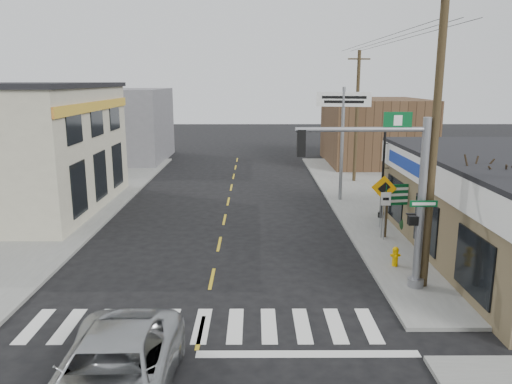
{
  "coord_description": "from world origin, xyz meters",
  "views": [
    {
      "loc": [
        1.57,
        -13.26,
        7.18
      ],
      "look_at": [
        1.64,
        6.16,
        2.8
      ],
      "focal_mm": 35.0,
      "sensor_mm": 36.0,
      "label": 1
    }
  ],
  "objects_px": {
    "guide_sign": "(401,200)",
    "utility_pole_far": "(357,115)",
    "utility_pole_near": "(435,136)",
    "dance_center_sign": "(343,115)",
    "lamp_post": "(385,164)",
    "traffic_signal_pole": "(401,186)",
    "bare_tree": "(490,167)",
    "suv": "(112,377)",
    "fire_hydrant": "(395,256)"
  },
  "relations": [
    {
      "from": "utility_pole_near",
      "to": "utility_pole_far",
      "type": "distance_m",
      "value": 18.65
    },
    {
      "from": "suv",
      "to": "traffic_signal_pole",
      "type": "distance_m",
      "value": 10.72
    },
    {
      "from": "dance_center_sign",
      "to": "guide_sign",
      "type": "bearing_deg",
      "value": -67.8
    },
    {
      "from": "lamp_post",
      "to": "dance_center_sign",
      "type": "bearing_deg",
      "value": 124.98
    },
    {
      "from": "lamp_post",
      "to": "guide_sign",
      "type": "bearing_deg",
      "value": -76.77
    },
    {
      "from": "bare_tree",
      "to": "utility_pole_far",
      "type": "bearing_deg",
      "value": 93.53
    },
    {
      "from": "guide_sign",
      "to": "fire_hydrant",
      "type": "xyz_separation_m",
      "value": [
        -1.18,
        -3.62,
        -1.32
      ]
    },
    {
      "from": "traffic_signal_pole",
      "to": "utility_pole_near",
      "type": "bearing_deg",
      "value": 4.02
    },
    {
      "from": "utility_pole_near",
      "to": "suv",
      "type": "bearing_deg",
      "value": -137.73
    },
    {
      "from": "fire_hydrant",
      "to": "lamp_post",
      "type": "height_order",
      "value": "lamp_post"
    },
    {
      "from": "traffic_signal_pole",
      "to": "fire_hydrant",
      "type": "height_order",
      "value": "traffic_signal_pole"
    },
    {
      "from": "guide_sign",
      "to": "dance_center_sign",
      "type": "bearing_deg",
      "value": 91.63
    },
    {
      "from": "traffic_signal_pole",
      "to": "guide_sign",
      "type": "height_order",
      "value": "traffic_signal_pole"
    },
    {
      "from": "dance_center_sign",
      "to": "utility_pole_near",
      "type": "xyz_separation_m",
      "value": [
        0.76,
        -12.87,
        0.22
      ]
    },
    {
      "from": "suv",
      "to": "dance_center_sign",
      "type": "distance_m",
      "value": 21.55
    },
    {
      "from": "suv",
      "to": "dance_center_sign",
      "type": "height_order",
      "value": "dance_center_sign"
    },
    {
      "from": "utility_pole_near",
      "to": "guide_sign",
      "type": "bearing_deg",
      "value": 89.24
    },
    {
      "from": "dance_center_sign",
      "to": "utility_pole_near",
      "type": "bearing_deg",
      "value": -75.61
    },
    {
      "from": "dance_center_sign",
      "to": "traffic_signal_pole",
      "type": "bearing_deg",
      "value": -80.12
    },
    {
      "from": "traffic_signal_pole",
      "to": "guide_sign",
      "type": "bearing_deg",
      "value": 71.75
    },
    {
      "from": "lamp_post",
      "to": "utility_pole_far",
      "type": "bearing_deg",
      "value": 101.62
    },
    {
      "from": "utility_pole_near",
      "to": "utility_pole_far",
      "type": "relative_size",
      "value": 1.13
    },
    {
      "from": "suv",
      "to": "lamp_post",
      "type": "height_order",
      "value": "lamp_post"
    },
    {
      "from": "guide_sign",
      "to": "utility_pole_far",
      "type": "relative_size",
      "value": 0.3
    },
    {
      "from": "guide_sign",
      "to": "utility_pole_far",
      "type": "bearing_deg",
      "value": 78.25
    },
    {
      "from": "utility_pole_near",
      "to": "utility_pole_far",
      "type": "bearing_deg",
      "value": 92.79
    },
    {
      "from": "traffic_signal_pole",
      "to": "bare_tree",
      "type": "relative_size",
      "value": 1.16
    },
    {
      "from": "guide_sign",
      "to": "utility_pole_near",
      "type": "relative_size",
      "value": 0.26
    },
    {
      "from": "dance_center_sign",
      "to": "utility_pole_near",
      "type": "height_order",
      "value": "utility_pole_near"
    },
    {
      "from": "dance_center_sign",
      "to": "utility_pole_far",
      "type": "height_order",
      "value": "utility_pole_far"
    },
    {
      "from": "fire_hydrant",
      "to": "lamp_post",
      "type": "xyz_separation_m",
      "value": [
        1.24,
        7.0,
        2.41
      ]
    },
    {
      "from": "dance_center_sign",
      "to": "utility_pole_far",
      "type": "xyz_separation_m",
      "value": [
        1.96,
        5.73,
        -0.4
      ]
    },
    {
      "from": "dance_center_sign",
      "to": "utility_pole_far",
      "type": "bearing_deg",
      "value": 82.13
    },
    {
      "from": "guide_sign",
      "to": "dance_center_sign",
      "type": "relative_size",
      "value": 0.4
    },
    {
      "from": "bare_tree",
      "to": "guide_sign",
      "type": "bearing_deg",
      "value": 108.84
    },
    {
      "from": "utility_pole_near",
      "to": "dance_center_sign",
      "type": "bearing_deg",
      "value": 99.87
    },
    {
      "from": "dance_center_sign",
      "to": "utility_pole_near",
      "type": "distance_m",
      "value": 12.89
    },
    {
      "from": "guide_sign",
      "to": "utility_pole_near",
      "type": "height_order",
      "value": "utility_pole_near"
    },
    {
      "from": "utility_pole_near",
      "to": "lamp_post",
      "type": "bearing_deg",
      "value": 91.61
    },
    {
      "from": "traffic_signal_pole",
      "to": "utility_pole_far",
      "type": "xyz_separation_m",
      "value": [
        2.22,
        18.69,
        1.03
      ]
    },
    {
      "from": "dance_center_sign",
      "to": "utility_pole_far",
      "type": "relative_size",
      "value": 0.74
    },
    {
      "from": "suv",
      "to": "utility_pole_near",
      "type": "distance_m",
      "value": 12.08
    },
    {
      "from": "traffic_signal_pole",
      "to": "utility_pole_near",
      "type": "relative_size",
      "value": 0.59
    },
    {
      "from": "traffic_signal_pole",
      "to": "utility_pole_far",
      "type": "bearing_deg",
      "value": 82.05
    },
    {
      "from": "guide_sign",
      "to": "dance_center_sign",
      "type": "xyz_separation_m",
      "value": [
        -1.46,
        7.38,
        3.28
      ]
    },
    {
      "from": "dance_center_sign",
      "to": "utility_pole_near",
      "type": "relative_size",
      "value": 0.65
    },
    {
      "from": "suv",
      "to": "lamp_post",
      "type": "distance_m",
      "value": 18.39
    },
    {
      "from": "fire_hydrant",
      "to": "bare_tree",
      "type": "distance_m",
      "value": 4.73
    },
    {
      "from": "suv",
      "to": "utility_pole_near",
      "type": "relative_size",
      "value": 0.56
    },
    {
      "from": "bare_tree",
      "to": "utility_pole_far",
      "type": "xyz_separation_m",
      "value": [
        -1.1,
        17.82,
        0.54
      ]
    }
  ]
}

